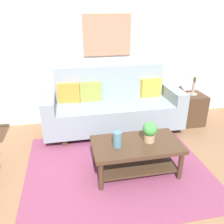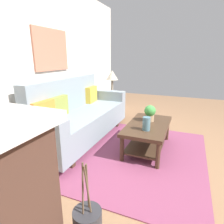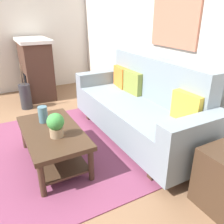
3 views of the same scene
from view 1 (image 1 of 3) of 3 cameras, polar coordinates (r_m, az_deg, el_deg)
name	(u,v)px [view 1 (image 1 of 3)]	position (r m, az deg, el deg)	size (l,w,h in m)	color
ground_plane	(126,195)	(2.82, 3.57, -19.70)	(9.55, 9.55, 0.00)	#8C6647
wall_back	(97,47)	(4.19, -3.68, 15.74)	(5.55, 0.10, 2.70)	silver
area_rug	(117,168)	(3.18, 1.23, -13.56)	(2.35, 1.96, 0.01)	#843D5B
couch	(113,106)	(3.95, 0.13, 1.41)	(2.27, 0.84, 1.08)	gray
throw_pillow_orange	(69,93)	(3.91, -10.54, 4.66)	(0.36, 0.12, 0.32)	orange
throw_pillow_olive	(90,91)	(3.93, -5.34, 5.05)	(0.36, 0.12, 0.32)	olive
throw_pillow_mustard	(151,88)	(4.17, 9.47, 5.94)	(0.36, 0.12, 0.32)	gold
coffee_table	(136,151)	(2.97, 5.97, -9.45)	(1.10, 0.60, 0.43)	#422D1E
tabletop_vase	(117,139)	(2.78, 1.34, -6.71)	(0.11, 0.11, 0.19)	slate
potted_plant_tabletop	(150,131)	(2.90, 9.24, -4.67)	(0.18, 0.18, 0.26)	tan
side_table	(190,109)	(4.46, 18.65, 0.71)	(0.44, 0.44, 0.56)	#422D1E
table_lamp	(196,70)	(4.25, 19.92, 9.60)	(0.28, 0.28, 0.57)	gray
framed_painting	(107,35)	(4.13, -1.21, 18.34)	(0.82, 0.03, 0.68)	#B77056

